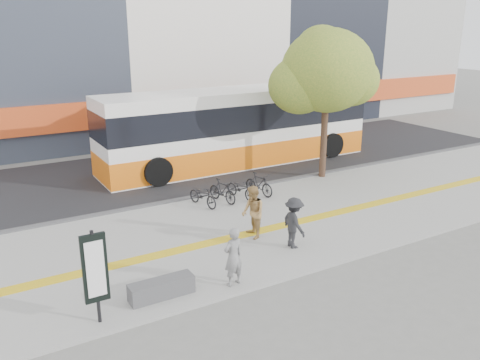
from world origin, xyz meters
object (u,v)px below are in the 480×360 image
signboard (95,270)px  bus (238,129)px  bench (162,288)px  street_tree (325,72)px  seated_woman (233,257)px  pedestrian_tan (253,212)px  pedestrian_dark (294,223)px

signboard → bus: bus is taller
bench → signboard: (-1.60, -0.31, 1.06)m
signboard → street_tree: size_ratio=0.35×
signboard → seated_woman: (3.40, -0.05, -0.51)m
bench → bus: (7.79, 9.70, 1.40)m
bench → pedestrian_tan: 4.27m
pedestrian_dark → seated_woman: bearing=115.5°
bus → signboard: bearing=-133.2°
street_tree → bench: bearing=-148.4°
signboard → bus: 13.73m
seated_woman → bus: bearing=-130.9°
seated_woman → pedestrian_dark: size_ratio=1.01×
street_tree → seated_woman: 10.85m
bus → pedestrian_tan: (-4.01, -7.80, -0.80)m
seated_woman → pedestrian_dark: bearing=-168.5°
bench → pedestrian_dark: size_ratio=1.04×
bench → pedestrian_tan: pedestrian_tan is taller
bench → pedestrian_tan: size_ratio=0.97×
bench → pedestrian_dark: 4.54m
bench → seated_woman: seated_woman is taller
street_tree → pedestrian_dark: size_ratio=4.10×
street_tree → seated_woman: size_ratio=4.07×
pedestrian_tan → seated_woman: bearing=-31.3°
street_tree → signboard: bearing=-150.9°
bus → seated_woman: bearing=-120.8°
signboard → pedestrian_dark: bearing=9.4°
signboard → seated_woman: bearing=-0.8°
seated_woman → street_tree: bearing=-151.5°
seated_woman → pedestrian_dark: seated_woman is taller
street_tree → pedestrian_dark: street_tree is taller
bus → pedestrian_dark: (-3.34, -9.00, -0.86)m
bench → street_tree: 12.23m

